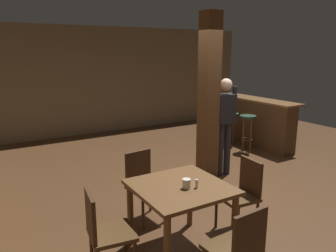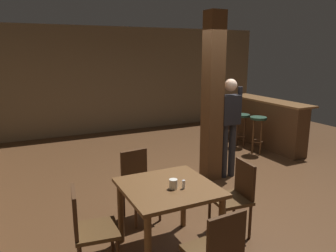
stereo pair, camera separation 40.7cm
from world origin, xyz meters
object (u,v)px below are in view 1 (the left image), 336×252
at_px(bar_counter, 252,121).
at_px(bar_stool_far, 214,117).
at_px(chair_south, 239,248).
at_px(standing_person, 225,120).
at_px(chair_west, 104,230).
at_px(dining_table, 181,197).
at_px(bar_stool_near, 248,125).
at_px(bar_stool_mid, 230,121).
at_px(chair_north, 143,182).
at_px(salt_shaker, 197,184).
at_px(napkin_cup, 186,184).
at_px(chair_east, 242,192).

distance_m(bar_counter, bar_stool_far, 0.91).
height_order(chair_south, standing_person, standing_person).
xyz_separation_m(chair_west, bar_stool_far, (4.12, 3.48, 0.07)).
xyz_separation_m(dining_table, chair_south, (0.04, -0.86, -0.14)).
bearing_deg(bar_counter, chair_west, -149.41).
distance_m(bar_stool_near, bar_stool_mid, 0.60).
height_order(dining_table, chair_north, chair_north).
xyz_separation_m(salt_shaker, standing_person, (1.81, 1.69, 0.18)).
height_order(chair_north, napkin_cup, chair_north).
bearing_deg(dining_table, bar_stool_near, 35.85).
bearing_deg(napkin_cup, chair_west, 173.04).
height_order(chair_west, napkin_cup, chair_west).
xyz_separation_m(chair_north, chair_south, (0.06, -1.74, 0.00)).
distance_m(chair_south, bar_stool_far, 5.41).
relative_size(salt_shaker, bar_counter, 0.04).
distance_m(chair_west, salt_shaker, 1.03).
bearing_deg(dining_table, standing_person, 38.99).
bearing_deg(napkin_cup, standing_person, 40.75).
relative_size(dining_table, standing_person, 0.56).
distance_m(dining_table, chair_east, 0.90).
relative_size(dining_table, bar_stool_near, 1.19).
height_order(chair_west, bar_stool_mid, chair_west).
relative_size(chair_north, chair_south, 1.00).
bearing_deg(bar_stool_mid, bar_stool_far, 96.06).
bearing_deg(salt_shaker, dining_table, 128.84).
relative_size(bar_counter, bar_stool_near, 2.85).
xyz_separation_m(chair_north, chair_east, (0.90, -0.88, 0.00)).
height_order(salt_shaker, standing_person, standing_person).
height_order(dining_table, bar_stool_mid, dining_table).
bearing_deg(napkin_cup, bar_stool_mid, 42.76).
bearing_deg(dining_table, chair_south, -87.08).
bearing_deg(chair_south, chair_east, 45.11).
bearing_deg(bar_stool_near, dining_table, -144.15).
relative_size(chair_east, bar_stool_mid, 1.18).
height_order(dining_table, chair_east, chair_east).
bearing_deg(bar_stool_far, chair_east, -124.04).
height_order(standing_person, bar_stool_mid, standing_person).
height_order(chair_east, napkin_cup, chair_east).
bearing_deg(chair_north, chair_south, -88.17).
bearing_deg(chair_north, chair_east, -44.39).
bearing_deg(bar_counter, bar_stool_mid, 161.12).
distance_m(chair_east, salt_shaker, 0.85).
xyz_separation_m(dining_table, chair_east, (0.89, -0.01, -0.14)).
relative_size(dining_table, chair_east, 1.08).
bearing_deg(bar_stool_mid, salt_shaker, -135.96).
bearing_deg(bar_stool_far, napkin_cup, -132.16).
distance_m(napkin_cup, standing_person, 2.52).
height_order(chair_west, bar_stool_near, chair_west).
relative_size(chair_east, bar_counter, 0.39).
bearing_deg(chair_west, chair_east, -0.87).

